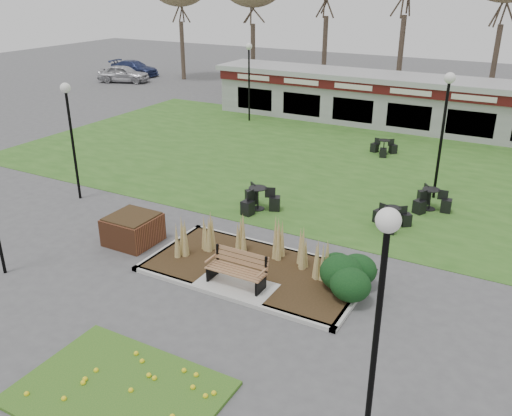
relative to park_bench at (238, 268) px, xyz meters
The scene contains 18 objects.
ground 0.64m from the park_bench, 90.00° to the right, with size 100.00×100.00×0.00m, color #515154.
lawn 11.77m from the park_bench, 90.00° to the left, with size 34.00×16.00×0.02m, color #30631F.
flower_bed 4.88m from the park_bench, 90.00° to the right, with size 4.20×3.00×0.16m.
planting_bed 1.70m from the park_bench, 40.83° to the left, with size 6.75×3.40×1.27m.
park_bench is the anchor object (origin of this frame).
brick_planter 4.47m from the park_bench, behind, with size 1.50×1.50×0.95m.
food_pavilion 19.73m from the park_bench, 90.00° to the left, with size 24.60×3.40×2.90m.
lamp_post_near_right 6.85m from the park_bench, 37.27° to the right, with size 0.40×0.40×4.82m.
lamp_post_mid_left 9.60m from the park_bench, 162.90° to the left, with size 0.37×0.37×4.49m.
lamp_post_mid_right 10.44m from the park_bench, 70.51° to the left, with size 0.40×0.40×4.86m.
lamp_post_far_left 19.27m from the park_bench, 118.60° to the left, with size 0.38×0.38×4.53m.
bistro_set_a 5.52m from the park_bench, 112.89° to the left, with size 1.60×1.49×0.86m.
bistro_set_b 6.52m from the park_bench, 66.06° to the left, with size 1.34×1.28×0.72m.
bistro_set_c 14.06m from the park_bench, 90.24° to the left, with size 1.29×1.28×0.71m.
bistro_set_d 8.85m from the park_bench, 67.07° to the left, with size 1.37×1.51×0.81m.
car_silver 33.74m from the park_bench, 136.83° to the left, with size 1.67×4.14×1.41m, color #BDBCC2.
car_black 29.75m from the park_bench, 115.93° to the left, with size 1.69×4.85×1.60m, color black.
car_blue 36.82m from the park_bench, 134.92° to the left, with size 1.81×4.44×1.29m, color navy.
Camera 1 is at (6.76, -10.96, 7.99)m, focal length 38.00 mm.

